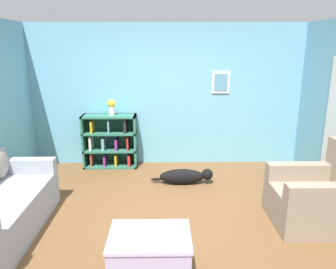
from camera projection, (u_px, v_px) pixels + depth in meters
ground_plane at (169, 220)px, 4.27m from camera, size 14.00×14.00×0.00m
wall_back at (166, 96)px, 6.10m from camera, size 5.60×0.13×2.60m
bookshelf at (110, 141)px, 6.08m from camera, size 0.98×0.36×0.98m
recliner_chair at (319, 197)px, 4.11m from camera, size 1.00×0.87×1.04m
coffee_table at (150, 256)px, 3.14m from camera, size 0.78×0.58×0.48m
dog at (185, 176)px, 5.37m from camera, size 1.02×0.23×0.25m
vase at (112, 106)px, 5.89m from camera, size 0.14×0.14×0.29m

